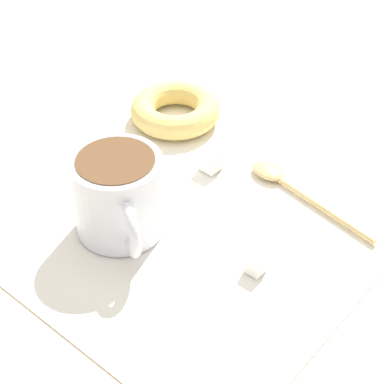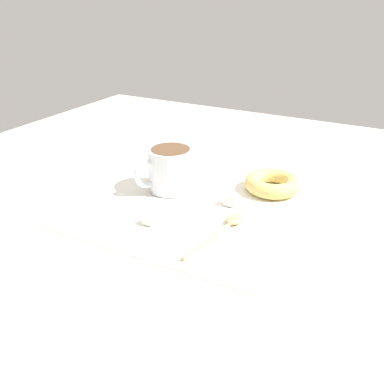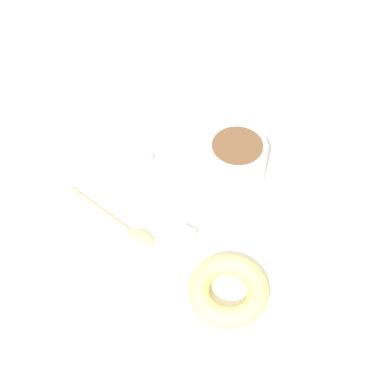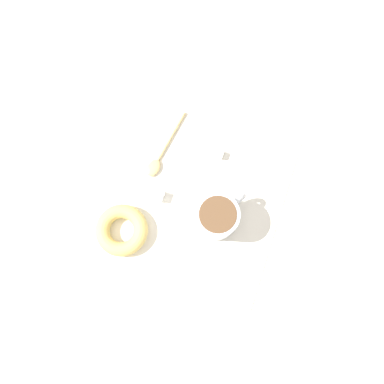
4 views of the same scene
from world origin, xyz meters
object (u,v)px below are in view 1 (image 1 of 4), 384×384
at_px(donut, 175,110).
at_px(sugar_cube, 210,161).
at_px(coffee_cup, 119,194).
at_px(sugar_cube_extra, 255,265).
at_px(spoon, 285,182).

xyz_separation_m(donut, sugar_cube, (-0.04, -0.08, -0.00)).
relative_size(coffee_cup, sugar_cube_extra, 6.82).
distance_m(coffee_cup, sugar_cube, 0.12).
height_order(donut, spoon, donut).
distance_m(donut, sugar_cube, 0.09).
height_order(coffee_cup, sugar_cube_extra, coffee_cup).
bearing_deg(donut, sugar_cube, -116.56).
bearing_deg(sugar_cube_extra, sugar_cube, 54.58).
distance_m(coffee_cup, sugar_cube_extra, 0.13).
bearing_deg(donut, spoon, -95.90).
height_order(spoon, sugar_cube, sugar_cube).
bearing_deg(sugar_cube, coffee_cup, 177.54).
relative_size(coffee_cup, spoon, 0.67).
relative_size(donut, spoon, 0.66).
bearing_deg(sugar_cube, spoon, -69.91).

